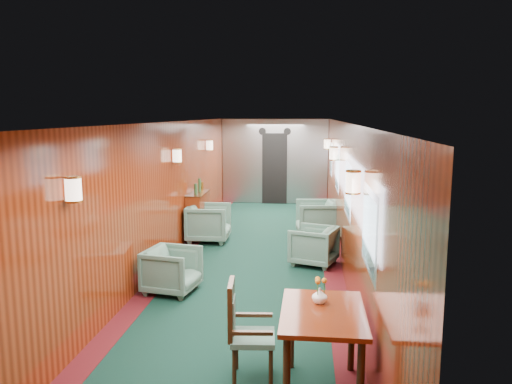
# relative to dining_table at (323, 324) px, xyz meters

# --- Properties ---
(room) EXTENTS (12.00, 12.10, 2.40)m
(room) POSITION_rel_dining_table_xyz_m (-1.06, 3.90, 0.96)
(room) COLOR black
(room) RESTS_ON ground
(bulkhead) EXTENTS (2.98, 0.17, 2.39)m
(bulkhead) POSITION_rel_dining_table_xyz_m (-1.06, 9.81, 0.51)
(bulkhead) COLOR #9EA1A5
(bulkhead) RESTS_ON ground
(windows_right) EXTENTS (0.02, 8.60, 0.80)m
(windows_right) POSITION_rel_dining_table_xyz_m (0.43, 4.15, 0.78)
(windows_right) COLOR #AFB1B7
(windows_right) RESTS_ON ground
(wall_sconces) EXTENTS (2.97, 7.97, 0.25)m
(wall_sconces) POSITION_rel_dining_table_xyz_m (-1.06, 4.46, 1.12)
(wall_sconces) COLOR #FFE4C6
(wall_sconces) RESTS_ON ground
(dining_table) EXTENTS (0.76, 1.07, 0.80)m
(dining_table) POSITION_rel_dining_table_xyz_m (0.00, 0.00, 0.00)
(dining_table) COLOR maroon
(dining_table) RESTS_ON ground
(side_chair) EXTENTS (0.47, 0.49, 0.97)m
(side_chair) POSITION_rel_dining_table_xyz_m (-0.74, 0.20, -0.14)
(side_chair) COLOR #1E473E
(side_chair) RESTS_ON ground
(credenza) EXTENTS (0.33, 1.04, 1.21)m
(credenza) POSITION_rel_dining_table_xyz_m (-2.40, 5.75, -0.20)
(credenza) COLOR maroon
(credenza) RESTS_ON ground
(flower_vase) EXTENTS (0.16, 0.16, 0.15)m
(flower_vase) POSITION_rel_dining_table_xyz_m (-0.03, 0.18, 0.20)
(flower_vase) COLOR white
(flower_vase) RESTS_ON dining_table
(armchair_left_near) EXTENTS (0.83, 0.81, 0.65)m
(armchair_left_near) POSITION_rel_dining_table_xyz_m (-2.06, 2.45, -0.35)
(armchair_left_near) COLOR #1E473E
(armchair_left_near) RESTS_ON ground
(armchair_left_far) EXTENTS (0.84, 0.82, 0.75)m
(armchair_left_far) POSITION_rel_dining_table_xyz_m (-2.09, 5.35, -0.29)
(armchair_left_far) COLOR #1E473E
(armchair_left_far) RESTS_ON ground
(armchair_right_near) EXTENTS (0.91, 0.90, 0.66)m
(armchair_right_near) POSITION_rel_dining_table_xyz_m (-0.02, 3.99, -0.34)
(armchair_right_near) COLOR #1E473E
(armchair_right_near) RESTS_ON ground
(armchair_right_far) EXTENTS (0.92, 0.90, 0.76)m
(armchair_right_far) POSITION_rel_dining_table_xyz_m (0.07, 5.93, -0.29)
(armchair_right_far) COLOR #1E473E
(armchair_right_far) RESTS_ON ground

